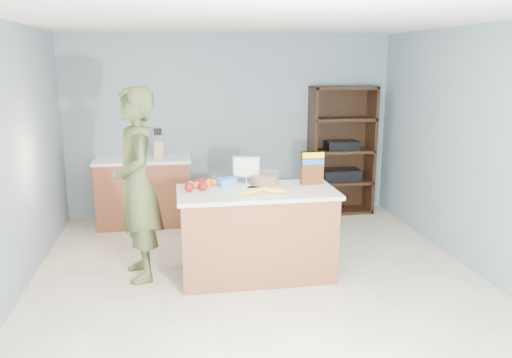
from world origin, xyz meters
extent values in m
cube|color=beige|center=(0.00, 0.00, 0.00)|extent=(4.50, 5.00, 0.02)
cube|color=gray|center=(0.00, 2.50, 1.25)|extent=(4.50, 0.02, 2.50)
cube|color=gray|center=(0.00, -2.50, 1.25)|extent=(4.50, 0.02, 2.50)
cube|color=gray|center=(2.25, 0.00, 1.25)|extent=(0.02, 5.00, 2.50)
cube|color=white|center=(0.00, 0.00, 2.50)|extent=(4.50, 5.00, 0.02)
cube|color=brown|center=(0.00, 0.30, 0.43)|extent=(1.50, 0.70, 0.86)
cube|color=silver|center=(0.00, 0.30, 0.88)|extent=(1.56, 0.76, 0.04)
cube|color=black|center=(0.00, 0.30, 0.05)|extent=(1.46, 0.66, 0.10)
cube|color=brown|center=(-1.20, 2.20, 0.43)|extent=(1.20, 0.60, 0.86)
cube|color=white|center=(-1.20, 2.20, 0.88)|extent=(1.24, 0.62, 0.04)
cube|color=black|center=(1.55, 2.48, 0.90)|extent=(0.90, 0.04, 1.80)
cube|color=black|center=(1.12, 2.30, 0.90)|extent=(0.04, 0.40, 1.80)
cube|color=black|center=(1.98, 2.30, 0.90)|extent=(0.04, 0.40, 1.80)
cube|color=black|center=(1.55, 2.30, 0.02)|extent=(0.90, 0.40, 0.04)
cube|color=black|center=(1.55, 2.30, 0.45)|extent=(0.90, 0.40, 0.04)
cube|color=black|center=(1.55, 2.30, 0.90)|extent=(0.90, 0.40, 0.04)
cube|color=black|center=(1.55, 2.30, 1.35)|extent=(0.90, 0.40, 0.04)
cube|color=black|center=(1.55, 2.30, 1.78)|extent=(0.90, 0.40, 0.04)
cube|color=black|center=(1.55, 2.30, 0.55)|extent=(0.55, 0.32, 0.16)
cube|color=black|center=(1.55, 2.30, 0.98)|extent=(0.45, 0.30, 0.12)
imported|color=#444C27|center=(-1.16, 0.47, 0.95)|extent=(0.60, 0.78, 1.91)
cube|color=tan|center=(-0.99, 2.18, 1.01)|extent=(0.12, 0.10, 0.22)
cylinder|color=black|center=(-1.03, 2.18, 1.17)|extent=(0.02, 0.02, 0.09)
cylinder|color=black|center=(-1.01, 2.18, 1.17)|extent=(0.02, 0.02, 0.09)
cylinder|color=black|center=(-0.99, 2.18, 1.17)|extent=(0.02, 0.02, 0.09)
cylinder|color=black|center=(-0.97, 2.18, 1.17)|extent=(0.02, 0.02, 0.09)
cylinder|color=black|center=(-0.95, 2.18, 1.17)|extent=(0.02, 0.02, 0.09)
cube|color=white|center=(-0.06, 0.39, 0.90)|extent=(0.24, 0.17, 0.00)
cube|color=white|center=(0.03, 0.43, 0.90)|extent=(0.22, 0.11, 0.00)
ellipsoid|color=yellow|center=(-0.05, 0.17, 0.92)|extent=(0.21, 0.09, 0.04)
ellipsoid|color=yellow|center=(-0.10, 0.14, 0.92)|extent=(0.20, 0.13, 0.04)
ellipsoid|color=yellow|center=(0.13, 0.20, 0.92)|extent=(0.21, 0.07, 0.04)
ellipsoid|color=yellow|center=(0.16, 0.14, 0.92)|extent=(0.21, 0.09, 0.04)
sphere|color=maroon|center=(-0.53, 0.52, 0.95)|extent=(0.09, 0.09, 0.09)
sphere|color=maroon|center=(-0.52, 0.36, 0.95)|extent=(0.09, 0.09, 0.09)
sphere|color=maroon|center=(-0.66, 0.34, 0.95)|extent=(0.09, 0.09, 0.09)
sphere|color=orange|center=(-0.58, 0.46, 0.93)|extent=(0.07, 0.07, 0.07)
sphere|color=orange|center=(-0.55, 0.58, 0.93)|extent=(0.07, 0.07, 0.07)
sphere|color=orange|center=(-0.47, 0.49, 0.93)|extent=(0.07, 0.07, 0.07)
sphere|color=orange|center=(-0.41, 0.56, 0.93)|extent=(0.07, 0.07, 0.07)
sphere|color=orange|center=(-0.64, 0.51, 0.93)|extent=(0.07, 0.07, 0.07)
sphere|color=orange|center=(-0.56, 0.47, 0.93)|extent=(0.07, 0.07, 0.07)
sphere|color=orange|center=(-0.45, 0.58, 0.93)|extent=(0.07, 0.07, 0.07)
cube|color=blue|center=(-0.28, 0.52, 0.94)|extent=(0.21, 0.18, 0.08)
cylinder|color=#267219|center=(0.12, 0.52, 0.95)|extent=(0.27, 0.27, 0.09)
cylinder|color=white|center=(0.12, 0.52, 0.97)|extent=(0.30, 0.30, 0.13)
cylinder|color=silver|center=(-0.06, 0.61, 0.91)|extent=(0.12, 0.12, 0.01)
cylinder|color=silver|center=(-0.06, 0.61, 0.94)|extent=(0.02, 0.02, 0.05)
cube|color=silver|center=(-0.06, 0.61, 1.07)|extent=(0.28, 0.10, 0.22)
cube|color=yellow|center=(-0.06, 0.59, 1.07)|extent=(0.23, 0.06, 0.18)
cube|color=#592B14|center=(0.60, 0.45, 1.07)|extent=(0.23, 0.09, 0.34)
cube|color=yellow|center=(0.60, 0.45, 1.21)|extent=(0.23, 0.09, 0.06)
cube|color=blue|center=(0.60, 0.45, 1.14)|extent=(0.23, 0.09, 0.05)
camera|label=1|loc=(-0.78, -4.38, 2.13)|focal=35.00mm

